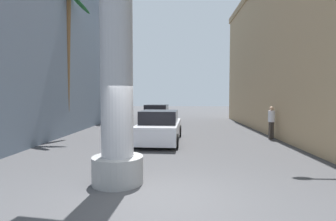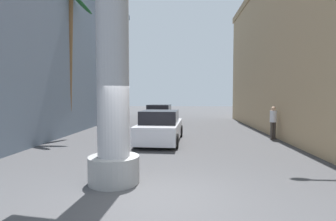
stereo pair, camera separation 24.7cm
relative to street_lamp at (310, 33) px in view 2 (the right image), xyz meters
name	(u,v)px [view 2 (the right image)]	position (x,y,z in m)	size (l,w,h in m)	color
ground_plane	(172,134)	(-5.61, 4.87, -4.72)	(87.41, 87.41, 0.00)	#424244
building_left	(39,45)	(-15.46, 7.98, 1.25)	(8.06, 26.22, 11.93)	slate
street_lamp	(310,33)	(0.00, 0.00, 0.00)	(2.21, 0.28, 7.96)	#59595E
car_lead	(160,128)	(-6.06, 2.09, -4.02)	(2.16, 4.84, 1.56)	black
car_far	(159,114)	(-6.93, 10.96, -3.98)	(2.22, 4.44, 1.56)	black
palm_tree_far_left	(111,79)	(-11.42, 12.55, -0.91)	(2.80, 2.84, 6.46)	brown
palm_tree_mid_left	(69,35)	(-11.58, 4.38, 1.09)	(3.47, 3.51, 8.38)	brown
pedestrian_mid_right	(273,120)	(-0.29, 3.10, -3.71)	(0.47, 0.47, 1.72)	#3F3833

